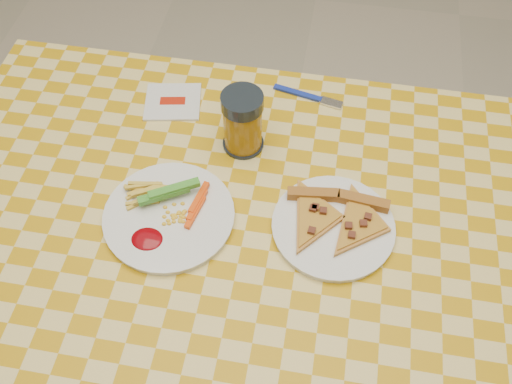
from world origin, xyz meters
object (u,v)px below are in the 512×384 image
drink_glass (243,122)px  plate_left (169,217)px  plate_right (333,227)px  table (245,250)px

drink_glass → plate_left: bearing=-116.9°
plate_right → drink_glass: (-0.20, 0.18, 0.06)m
plate_left → drink_glass: 0.24m
drink_glass → table: bearing=-78.7°
plate_left → plate_right: bearing=5.4°
table → drink_glass: (-0.04, 0.21, 0.14)m
plate_right → drink_glass: bearing=139.0°
table → plate_left: (-0.14, 0.00, 0.08)m
plate_left → drink_glass: drink_glass is taller
table → plate_right: (0.16, 0.03, 0.08)m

